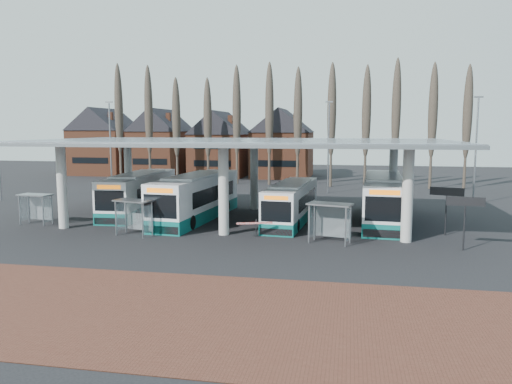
% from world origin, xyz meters
% --- Properties ---
extents(ground, '(140.00, 140.00, 0.00)m').
position_xyz_m(ground, '(0.00, 0.00, 0.00)').
color(ground, black).
rests_on(ground, ground).
extents(brick_strip, '(70.00, 10.00, 0.03)m').
position_xyz_m(brick_strip, '(0.00, -12.00, 0.01)').
color(brick_strip, '#552F22').
rests_on(brick_strip, ground).
extents(station_canopy, '(32.00, 16.00, 6.34)m').
position_xyz_m(station_canopy, '(0.00, 8.00, 5.68)').
color(station_canopy, '#BABAB5').
rests_on(station_canopy, ground).
extents(poplar_row, '(45.10, 1.10, 14.50)m').
position_xyz_m(poplar_row, '(0.00, 33.00, 8.78)').
color(poplar_row, '#473D33').
rests_on(poplar_row, ground).
extents(townhouse_row, '(36.80, 10.30, 12.25)m').
position_xyz_m(townhouse_row, '(-15.75, 44.00, 5.94)').
color(townhouse_row, brown).
rests_on(townhouse_row, ground).
extents(lamp_post_a, '(0.80, 0.16, 10.17)m').
position_xyz_m(lamp_post_a, '(-18.00, 22.00, 5.34)').
color(lamp_post_a, slate).
rests_on(lamp_post_a, ground).
extents(lamp_post_b, '(0.80, 0.16, 10.17)m').
position_xyz_m(lamp_post_b, '(6.00, 26.00, 5.34)').
color(lamp_post_b, slate).
rests_on(lamp_post_b, ground).
extents(lamp_post_c, '(0.80, 0.16, 10.17)m').
position_xyz_m(lamp_post_c, '(20.00, 20.00, 5.34)').
color(lamp_post_c, slate).
rests_on(lamp_post_c, ground).
extents(bus_0, '(3.26, 12.42, 3.42)m').
position_xyz_m(bus_0, '(-9.37, 10.03, 1.61)').
color(bus_0, white).
rests_on(bus_0, ground).
extents(bus_1, '(3.81, 13.13, 3.60)m').
position_xyz_m(bus_1, '(-3.60, 7.93, 1.70)').
color(bus_1, white).
rests_on(bus_1, ground).
extents(bus_2, '(3.16, 11.23, 3.08)m').
position_xyz_m(bus_2, '(4.01, 8.02, 1.45)').
color(bus_2, white).
rests_on(bus_2, ground).
extents(bus_3, '(3.47, 13.21, 3.63)m').
position_xyz_m(bus_3, '(10.96, 9.50, 1.71)').
color(bus_3, white).
rests_on(bus_3, ground).
extents(shelter_0, '(2.58, 1.48, 2.29)m').
position_xyz_m(shelter_0, '(-14.87, 3.59, 1.66)').
color(shelter_0, gray).
rests_on(shelter_0, ground).
extents(shelter_1, '(2.86, 1.91, 2.43)m').
position_xyz_m(shelter_1, '(-5.87, 1.25, 1.77)').
color(shelter_1, gray).
rests_on(shelter_1, ground).
extents(shelter_2, '(3.00, 2.02, 2.55)m').
position_xyz_m(shelter_2, '(7.23, 1.36, 1.85)').
color(shelter_2, gray).
rests_on(shelter_2, ground).
extents(info_sign_0, '(2.16, 0.29, 3.22)m').
position_xyz_m(info_sign_0, '(15.11, 0.81, 2.70)').
color(info_sign_0, black).
rests_on(info_sign_0, ground).
extents(info_sign_1, '(2.14, 0.75, 3.27)m').
position_xyz_m(info_sign_1, '(14.84, 5.07, 2.74)').
color(info_sign_1, black).
rests_on(info_sign_1, ground).
extents(barrier, '(2.30, 1.01, 1.19)m').
position_xyz_m(barrier, '(2.30, 1.79, 0.93)').
color(barrier, black).
rests_on(barrier, ground).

